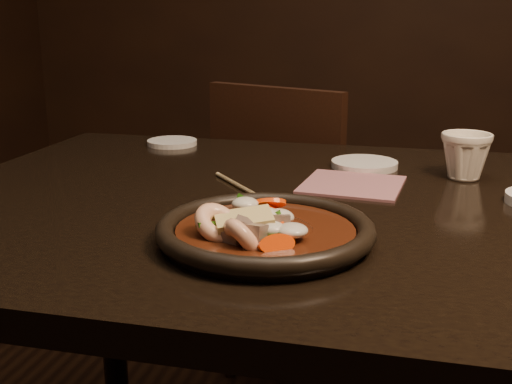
% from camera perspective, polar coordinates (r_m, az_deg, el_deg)
% --- Properties ---
extents(table, '(1.60, 0.90, 0.75)m').
position_cam_1_polar(table, '(1.02, 14.26, -5.51)').
color(table, black).
rests_on(table, floor).
extents(chair, '(0.53, 0.53, 0.86)m').
position_cam_1_polar(chair, '(1.76, 3.68, -3.12)').
color(chair, black).
rests_on(chair, floor).
extents(plate, '(0.28, 0.28, 0.03)m').
position_cam_1_polar(plate, '(0.82, 0.84, -3.53)').
color(plate, black).
rests_on(plate, table).
extents(stirfry, '(0.16, 0.19, 0.06)m').
position_cam_1_polar(stirfry, '(0.81, 0.45, -3.23)').
color(stirfry, '#39170A').
rests_on(stirfry, plate).
extents(saucer_left, '(0.11, 0.11, 0.01)m').
position_cam_1_polar(saucer_left, '(1.44, -7.46, 4.40)').
color(saucer_left, white).
rests_on(saucer_left, table).
extents(saucer_right, '(0.13, 0.13, 0.01)m').
position_cam_1_polar(saucer_right, '(1.24, 9.62, 2.46)').
color(saucer_right, white).
rests_on(saucer_right, table).
extents(tea_cup, '(0.11, 0.11, 0.09)m').
position_cam_1_polar(tea_cup, '(1.19, 18.13, 3.19)').
color(tea_cup, white).
rests_on(tea_cup, table).
extents(chopsticks, '(0.17, 0.20, 0.01)m').
position_cam_1_polar(chopsticks, '(1.05, -0.71, 0.09)').
color(chopsticks, tan).
rests_on(chopsticks, table).
extents(napkin, '(0.18, 0.18, 0.00)m').
position_cam_1_polar(napkin, '(1.10, 8.56, 0.65)').
color(napkin, '#955C62').
rests_on(napkin, table).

